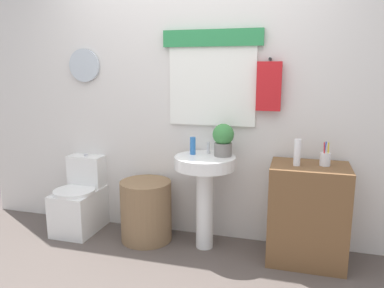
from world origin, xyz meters
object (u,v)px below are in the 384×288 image
potted_plant (223,139)px  lotion_bottle (297,152)px  laundry_hamper (146,211)px  toothbrush_cup (325,159)px  soap_bottle (193,146)px  wooden_cabinet (307,214)px  toilet (81,202)px  pedestal_sink (205,180)px

potted_plant → lotion_bottle: bearing=-9.5°
laundry_hamper → toothbrush_cup: (1.49, 0.02, 0.58)m
soap_bottle → lotion_bottle: bearing=-6.0°
laundry_hamper → lotion_bottle: 1.43m
wooden_cabinet → lotion_bottle: lotion_bottle is taller
wooden_cabinet → potted_plant: size_ratio=2.91×
toilet → potted_plant: (1.37, 0.03, 0.68)m
pedestal_sink → toothbrush_cup: toothbrush_cup is taller
pedestal_sink → wooden_cabinet: bearing=-0.0°
potted_plant → toothbrush_cup: bearing=-2.8°
soap_bottle → lotion_bottle: size_ratio=0.72×
pedestal_sink → lotion_bottle: size_ratio=3.90×
wooden_cabinet → laundry_hamper: bearing=180.0°
soap_bottle → potted_plant: 0.27m
wooden_cabinet → toothbrush_cup: (0.10, 0.02, 0.45)m
soap_bottle → pedestal_sink: bearing=-22.6°
laundry_hamper → pedestal_sink: size_ratio=0.67×
lotion_bottle → toothbrush_cup: 0.22m
laundry_hamper → toothbrush_cup: size_ratio=2.95×
potted_plant → soap_bottle: bearing=-177.8°
pedestal_sink → soap_bottle: size_ratio=5.42×
laundry_hamper → lotion_bottle: size_ratio=2.63×
wooden_cabinet → toothbrush_cup: 0.46m
potted_plant → laundry_hamper: bearing=-175.0°
lotion_bottle → toilet: bearing=177.9°
toilet → pedestal_sink: size_ratio=0.89×
toothbrush_cup → pedestal_sink: bearing=-178.8°
potted_plant → lotion_bottle: potted_plant is taller
wooden_cabinet → soap_bottle: size_ratio=5.32×
toilet → pedestal_sink: (1.23, -0.03, 0.33)m
toilet → pedestal_sink: pedestal_sink is taller
potted_plant → lotion_bottle: 0.61m
pedestal_sink → toothbrush_cup: 0.98m
wooden_cabinet → lotion_bottle: (-0.10, -0.04, 0.50)m
soap_bottle → toothbrush_cup: (1.07, -0.03, -0.04)m
wooden_cabinet → potted_plant: (-0.70, 0.06, 0.56)m
laundry_hamper → potted_plant: potted_plant is taller
potted_plant → lotion_bottle: (0.60, -0.10, -0.06)m
laundry_hamper → soap_bottle: (0.42, 0.05, 0.61)m
pedestal_sink → soap_bottle: (-0.12, 0.05, 0.28)m
toilet → pedestal_sink: bearing=-1.4°
pedestal_sink → toothbrush_cup: bearing=1.2°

